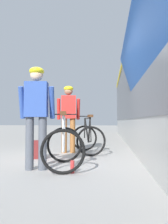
{
  "coord_description": "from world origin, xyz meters",
  "views": [
    {
      "loc": [
        1.09,
        -4.6,
        0.83
      ],
      "look_at": [
        0.5,
        0.82,
        1.05
      ],
      "focal_mm": 36.19,
      "sensor_mm": 36.0,
      "label": 1
    }
  ],
  "objects_px": {
    "cyclist_near_in_red": "(68,113)",
    "bicycle_near_black": "(88,138)",
    "backpack_on_platform": "(40,149)",
    "cyclist_far_in_blue": "(36,108)",
    "water_bottle_near_the_bikes": "(72,167)",
    "bicycle_far_white": "(64,145)"
  },
  "relations": [
    {
      "from": "cyclist_near_in_red",
      "to": "water_bottle_near_the_bikes",
      "type": "bearing_deg",
      "value": -78.2
    },
    {
      "from": "cyclist_near_in_red",
      "to": "cyclist_far_in_blue",
      "type": "xyz_separation_m",
      "value": [
        -0.18,
        -2.12,
        0.0
      ]
    },
    {
      "from": "cyclist_far_in_blue",
      "to": "cyclist_near_in_red",
      "type": "bearing_deg",
      "value": 85.18
    },
    {
      "from": "bicycle_near_black",
      "to": "bicycle_far_white",
      "type": "bearing_deg",
      "value": -97.8
    },
    {
      "from": "cyclist_near_in_red",
      "to": "cyclist_far_in_blue",
      "type": "bearing_deg",
      "value": -94.82
    },
    {
      "from": "backpack_on_platform",
      "to": "cyclist_far_in_blue",
      "type": "bearing_deg",
      "value": -91.91
    },
    {
      "from": "water_bottle_near_the_bikes",
      "to": "backpack_on_platform",
      "type": "bearing_deg",
      "value": 125.48
    },
    {
      "from": "cyclist_near_in_red",
      "to": "backpack_on_platform",
      "type": "distance_m",
      "value": 1.37
    },
    {
      "from": "cyclist_near_in_red",
      "to": "bicycle_near_black",
      "type": "xyz_separation_m",
      "value": [
        0.51,
        -0.06,
        -0.65
      ]
    },
    {
      "from": "bicycle_near_black",
      "to": "cyclist_far_in_blue",
      "type": "bearing_deg",
      "value": -108.54
    },
    {
      "from": "cyclist_far_in_blue",
      "to": "bicycle_near_black",
      "type": "bearing_deg",
      "value": 71.46
    },
    {
      "from": "cyclist_far_in_blue",
      "to": "water_bottle_near_the_bikes",
      "type": "height_order",
      "value": "cyclist_far_in_blue"
    },
    {
      "from": "cyclist_near_in_red",
      "to": "bicycle_near_black",
      "type": "distance_m",
      "value": 0.83
    },
    {
      "from": "bicycle_near_black",
      "to": "water_bottle_near_the_bikes",
      "type": "height_order",
      "value": "bicycle_near_black"
    },
    {
      "from": "cyclist_far_in_blue",
      "to": "water_bottle_near_the_bikes",
      "type": "xyz_separation_m",
      "value": [
        0.66,
        -0.17,
        -0.95
      ]
    },
    {
      "from": "cyclist_far_in_blue",
      "to": "bicycle_far_white",
      "type": "xyz_separation_m",
      "value": [
        0.44,
        0.21,
        -0.65
      ]
    },
    {
      "from": "cyclist_far_in_blue",
      "to": "water_bottle_near_the_bikes",
      "type": "bearing_deg",
      "value": -14.48
    },
    {
      "from": "bicycle_far_white",
      "to": "cyclist_near_in_red",
      "type": "bearing_deg",
      "value": 97.74
    },
    {
      "from": "cyclist_near_in_red",
      "to": "backpack_on_platform",
      "type": "bearing_deg",
      "value": -115.74
    },
    {
      "from": "bicycle_far_white",
      "to": "backpack_on_platform",
      "type": "relative_size",
      "value": 2.94
    },
    {
      "from": "backpack_on_platform",
      "to": "bicycle_near_black",
      "type": "bearing_deg",
      "value": 27.01
    },
    {
      "from": "cyclist_near_in_red",
      "to": "bicycle_far_white",
      "type": "bearing_deg",
      "value": -82.26
    }
  ]
}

